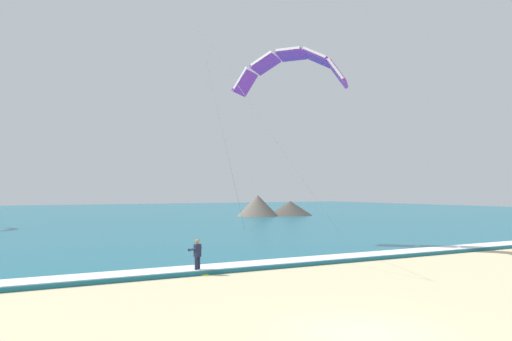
# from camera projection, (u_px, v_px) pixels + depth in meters

# --- Properties ---
(ground_plane) EXTENTS (200.00, 200.00, 0.00)m
(ground_plane) POSITION_uv_depth(u_px,v_px,m) (365.00, 333.00, 14.46)
(ground_plane) COLOR beige
(sea) EXTENTS (200.00, 120.00, 0.20)m
(sea) POSITION_uv_depth(u_px,v_px,m) (43.00, 217.00, 76.57)
(sea) COLOR #146075
(sea) RESTS_ON ground
(surf_foam) EXTENTS (200.00, 1.79, 0.04)m
(surf_foam) POSITION_uv_depth(u_px,v_px,m) (197.00, 268.00, 25.13)
(surf_foam) COLOR white
(surf_foam) RESTS_ON sea
(surfboard) EXTENTS (1.04, 1.44, 0.09)m
(surfboard) POSITION_uv_depth(u_px,v_px,m) (197.00, 274.00, 24.49)
(surfboard) COLOR yellow
(surfboard) RESTS_ON ground
(kitesurfer) EXTENTS (0.67, 0.67, 1.69)m
(kitesurfer) POSITION_uv_depth(u_px,v_px,m) (197.00, 255.00, 24.54)
(kitesurfer) COLOR #191E38
(kitesurfer) RESTS_ON ground
(kite_primary) EXTENTS (13.01, 10.91, 12.83)m
(kite_primary) POSITION_uv_depth(u_px,v_px,m) (290.00, 66.00, 36.59)
(kite_primary) COLOR purple
(headland_right) EXTENTS (12.50, 7.36, 3.32)m
(headland_right) POSITION_uv_depth(u_px,v_px,m) (273.00, 207.00, 77.34)
(headland_right) COLOR #665B51
(headland_right) RESTS_ON ground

